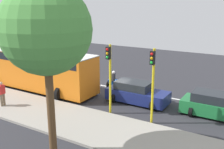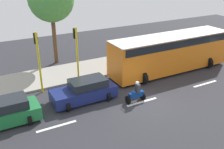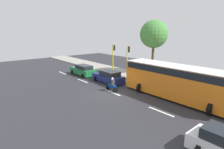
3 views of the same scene
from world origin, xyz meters
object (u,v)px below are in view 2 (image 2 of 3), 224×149
traffic_light_midblock (38,54)px  car_green (1,114)px  car_dark_blue (85,91)px  motorcycle (136,93)px  pedestrian_near_signal (132,48)px  city_bus (171,51)px  traffic_light_corner (76,48)px

traffic_light_midblock → car_green: bearing=134.2°
car_dark_blue → motorcycle: 3.50m
pedestrian_near_signal → city_bus: bearing=-164.0°
pedestrian_near_signal → car_green: bearing=114.9°
city_bus → motorcycle: 6.59m
pedestrian_near_signal → traffic_light_corner: traffic_light_corner is taller
traffic_light_corner → motorcycle: bearing=-152.9°
city_bus → pedestrian_near_signal: size_ratio=6.51×
traffic_light_corner → traffic_light_midblock: size_ratio=1.00×
city_bus → traffic_light_midblock: traffic_light_midblock is taller
car_dark_blue → traffic_light_midblock: traffic_light_midblock is taller
pedestrian_near_signal → car_dark_blue: bearing=127.2°
car_green → traffic_light_midblock: size_ratio=1.01×
pedestrian_near_signal → traffic_light_corner: 7.56m
car_green → traffic_light_midblock: bearing=-45.8°
motorcycle → city_bus: bearing=-59.9°
car_dark_blue → motorcycle: (-1.89, -2.95, -0.07)m
car_green → motorcycle: (-1.53, -8.39, -0.07)m
car_green → motorcycle: size_ratio=2.98×
car_dark_blue → traffic_light_corner: 3.56m
motorcycle → traffic_light_corner: (4.61, 2.36, 2.29)m
car_dark_blue → city_bus: city_bus is taller
city_bus → motorcycle: bearing=120.1°
traffic_light_corner → car_green: bearing=117.0°
car_dark_blue → traffic_light_midblock: 4.18m
motorcycle → pedestrian_near_signal: pedestrian_near_signal is taller
traffic_light_midblock → pedestrian_near_signal: bearing=-73.5°
car_green → traffic_light_corner: bearing=-63.0°
car_green → car_dark_blue: size_ratio=1.04×
city_bus → car_dark_blue: bearing=99.0°
car_dark_blue → traffic_light_midblock: (2.72, 2.27, 2.22)m
car_green → pedestrian_near_signal: 14.10m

